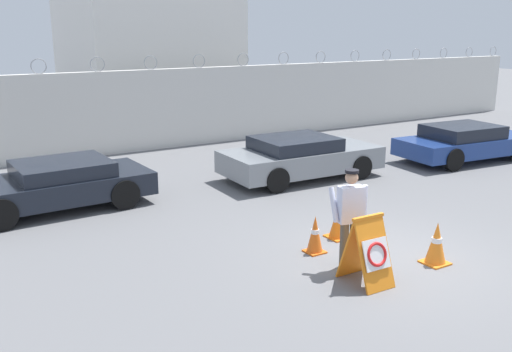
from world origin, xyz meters
The scene contains 11 objects.
ground_plane centered at (0.00, 0.00, 0.00)m, with size 90.00×90.00×0.00m, color slate.
perimeter_wall centered at (0.00, 11.15, 1.34)m, with size 36.00×0.30×3.12m.
building_block centered at (1.79, 16.12, 3.01)m, with size 6.09×6.23×6.03m.
barricade_sign centered at (-1.08, -0.59, 0.56)m, with size 0.61×0.82×1.14m.
security_guard centered at (-0.90, 0.08, 0.96)m, with size 0.61×0.49×1.72m.
traffic_cone_near centered at (-1.00, 0.90, 0.35)m, with size 0.34×0.34×0.70m.
traffic_cone_mid centered at (-0.14, 1.26, 0.36)m, with size 0.44×0.44×0.73m.
traffic_cone_far centered at (0.48, -0.62, 0.37)m, with size 0.42×0.42×0.75m.
parked_car_front_coupe centered at (-4.38, 6.09, 0.57)m, with size 4.29×2.10×1.08m.
parked_car_rear_sedan centered at (1.91, 5.38, 0.60)m, with size 4.38×2.12×1.15m.
parked_car_far_side centered at (7.53, 4.44, 0.58)m, with size 4.58×2.20×1.12m.
Camera 1 is at (-7.05, -6.85, 3.99)m, focal length 40.00 mm.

